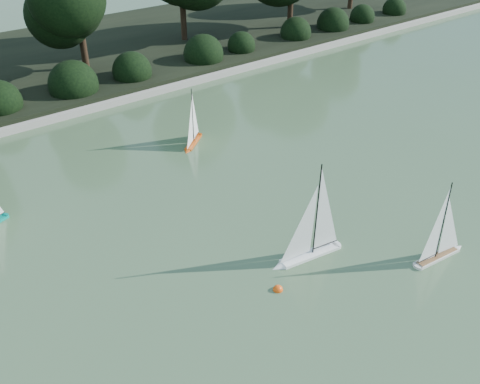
{
  "coord_description": "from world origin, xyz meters",
  "views": [
    {
      "loc": [
        -5.02,
        -3.94,
        5.81
      ],
      "look_at": [
        -0.05,
        2.44,
        0.7
      ],
      "focal_mm": 40.0,
      "sensor_mm": 36.0,
      "label": 1
    }
  ],
  "objects_px": {
    "sailboat_orange": "(192,136)",
    "race_buoy": "(278,290)",
    "sailboat_white_b": "(443,245)",
    "sailboat_white_a": "(306,244)"
  },
  "relations": [
    {
      "from": "sailboat_white_b",
      "to": "sailboat_orange",
      "type": "xyz_separation_m",
      "value": [
        -1.02,
        6.1,
        -0.02
      ]
    },
    {
      "from": "sailboat_orange",
      "to": "race_buoy",
      "type": "height_order",
      "value": "sailboat_orange"
    },
    {
      "from": "sailboat_white_b",
      "to": "sailboat_orange",
      "type": "bearing_deg",
      "value": 99.52
    },
    {
      "from": "sailboat_white_b",
      "to": "sailboat_orange",
      "type": "distance_m",
      "value": 6.18
    },
    {
      "from": "sailboat_white_b",
      "to": "race_buoy",
      "type": "bearing_deg",
      "value": 158.45
    },
    {
      "from": "sailboat_white_b",
      "to": "sailboat_orange",
      "type": "height_order",
      "value": "sailboat_white_b"
    },
    {
      "from": "race_buoy",
      "to": "sailboat_white_a",
      "type": "bearing_deg",
      "value": 19.54
    },
    {
      "from": "sailboat_white_a",
      "to": "race_buoy",
      "type": "bearing_deg",
      "value": -160.46
    },
    {
      "from": "sailboat_white_b",
      "to": "race_buoy",
      "type": "height_order",
      "value": "sailboat_white_b"
    },
    {
      "from": "sailboat_white_b",
      "to": "race_buoy",
      "type": "relative_size",
      "value": 9.94
    }
  ]
}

